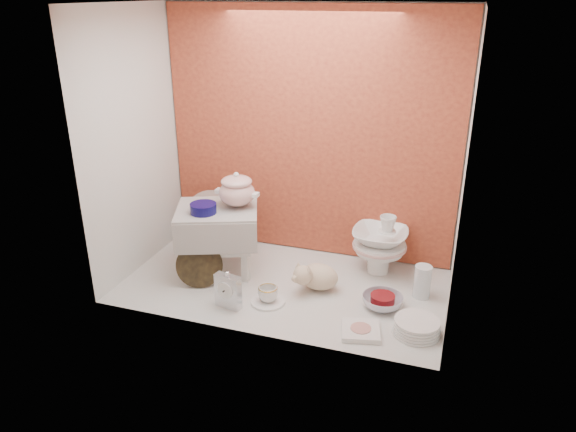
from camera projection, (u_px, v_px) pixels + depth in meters
name	position (u px, v px, depth m)	size (l,w,h in m)	color
ground	(284.00, 285.00, 3.10)	(1.80, 1.80, 0.00)	silver
niche_shell	(294.00, 117.00, 2.89)	(1.86, 1.03, 1.53)	#C25530
step_stool	(218.00, 240.00, 3.17)	(0.46, 0.39, 0.40)	silver
soup_tureen	(237.00, 189.00, 3.09)	(0.25, 0.25, 0.21)	white
cobalt_bowl	(203.00, 208.00, 3.03)	(0.15, 0.15, 0.05)	#0D094A
floral_platter	(212.00, 220.00, 3.49)	(0.38, 0.12, 0.37)	silver
blue_white_vase	(217.00, 227.00, 3.52)	(0.25, 0.25, 0.26)	silver
lacquer_tray	(199.00, 265.00, 3.04)	(0.26, 0.08, 0.26)	black
mantel_clock	(228.00, 290.00, 2.84)	(0.14, 0.05, 0.21)	silver
plush_pig	(319.00, 276.00, 3.02)	(0.28, 0.19, 0.17)	#D0B392
teacup_saucer	(268.00, 301.00, 2.92)	(0.19, 0.19, 0.01)	white
gold_rim_teacup	(268.00, 294.00, 2.90)	(0.11, 0.11, 0.08)	white
lattice_dish	(361.00, 331.00, 2.66)	(0.18, 0.18, 0.03)	white
dinner_plate_stack	(417.00, 327.00, 2.64)	(0.24, 0.24, 0.07)	white
crystal_bowl	(382.00, 302.00, 2.86)	(0.22, 0.22, 0.07)	silver
clear_glass_vase	(422.00, 282.00, 2.94)	(0.09, 0.09, 0.19)	silver
porcelain_tower	(380.00, 244.00, 3.17)	(0.32, 0.32, 0.37)	white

